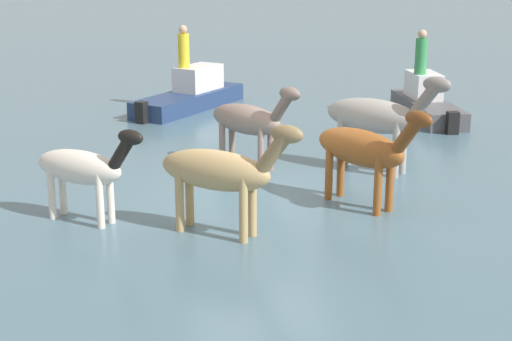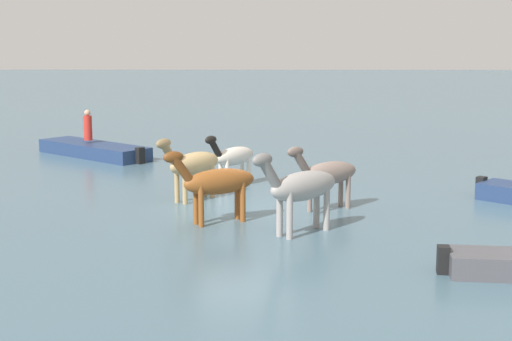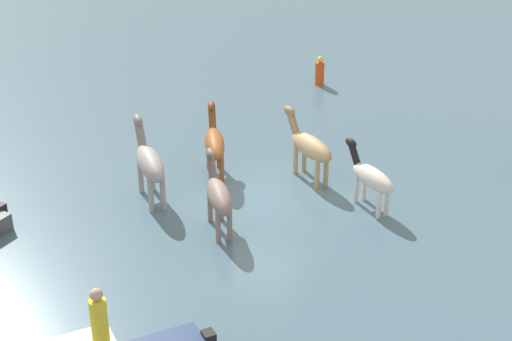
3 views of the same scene
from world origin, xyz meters
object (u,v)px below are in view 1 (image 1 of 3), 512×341
(horse_rear_stallion, at_px, (83,168))
(horse_dun_straggler, at_px, (364,149))
(horse_gray_outer, at_px, (377,117))
(boat_dinghy_port, at_px, (191,98))
(horse_dark_mare, at_px, (220,171))
(person_helmsman_aft, at_px, (421,54))
(horse_mid_herd, at_px, (249,120))
(person_spotter_bow, at_px, (184,48))
(boat_launch_far, at_px, (427,106))

(horse_rear_stallion, relative_size, horse_dun_straggler, 0.82)
(horse_gray_outer, distance_m, boat_dinghy_port, 7.77)
(horse_dark_mare, bearing_deg, person_helmsman_aft, 86.79)
(horse_dark_mare, xyz_separation_m, horse_mid_herd, (-1.20, -3.72, -0.04))
(boat_dinghy_port, height_order, person_spotter_bow, person_spotter_bow)
(person_helmsman_aft, bearing_deg, horse_rear_stallion, 37.17)
(horse_rear_stallion, bearing_deg, horse_dark_mare, 12.40)
(person_helmsman_aft, bearing_deg, horse_dark_mare, 49.12)
(horse_mid_herd, xyz_separation_m, boat_launch_far, (-5.70, -3.88, -0.71))
(boat_launch_far, distance_m, person_helmsman_aft, 1.43)
(horse_dark_mare, bearing_deg, boat_launch_far, 85.45)
(horse_dark_mare, height_order, horse_rear_stallion, horse_dark_mare)
(horse_mid_herd, distance_m, horse_dun_straggler, 3.22)
(horse_mid_herd, distance_m, person_spotter_bow, 6.46)
(horse_mid_herd, bearing_deg, person_spotter_bow, 149.23)
(horse_gray_outer, height_order, person_spotter_bow, person_spotter_bow)
(boat_dinghy_port, distance_m, person_spotter_bow, 1.42)
(boat_launch_far, relative_size, person_spotter_bow, 3.29)
(horse_dark_mare, xyz_separation_m, person_spotter_bow, (-0.59, -10.11, 0.67))
(horse_dun_straggler, bearing_deg, person_helmsman_aft, 120.68)
(boat_dinghy_port, bearing_deg, person_helmsman_aft, -69.56)
(horse_mid_herd, height_order, horse_gray_outer, horse_gray_outer)
(horse_rear_stallion, distance_m, person_helmsman_aft, 11.11)
(horse_dark_mare, distance_m, horse_dun_straggler, 2.80)
(horse_rear_stallion, xyz_separation_m, horse_gray_outer, (-5.80, -1.86, 0.21))
(horse_gray_outer, relative_size, person_spotter_bow, 1.88)
(horse_dun_straggler, height_order, boat_launch_far, horse_dun_straggler)
(horse_mid_herd, height_order, boat_dinghy_port, horse_mid_herd)
(person_spotter_bow, bearing_deg, person_helmsman_aft, 158.92)
(horse_gray_outer, height_order, person_helmsman_aft, person_helmsman_aft)
(horse_mid_herd, distance_m, horse_gray_outer, 2.61)
(horse_gray_outer, relative_size, person_helmsman_aft, 1.88)
(horse_rear_stallion, relative_size, boat_dinghy_port, 0.49)
(horse_rear_stallion, bearing_deg, horse_mid_herd, 77.51)
(horse_dark_mare, bearing_deg, person_spotter_bow, 124.33)
(horse_rear_stallion, bearing_deg, horse_gray_outer, 56.55)
(horse_dark_mare, xyz_separation_m, horse_rear_stallion, (2.12, -1.05, -0.12))
(horse_dark_mare, distance_m, boat_dinghy_port, 10.12)
(person_spotter_bow, bearing_deg, boat_launch_far, 158.27)
(boat_dinghy_port, bearing_deg, horse_mid_herd, -134.29)
(horse_mid_herd, bearing_deg, boat_launch_far, 88.07)
(horse_dun_straggler, xyz_separation_m, boat_dinghy_port, (1.92, -9.22, -0.75))
(horse_gray_outer, relative_size, horse_dun_straggler, 0.96)
(horse_mid_herd, xyz_separation_m, horse_dun_straggler, (-1.47, 2.87, 0.05))
(horse_dun_straggler, bearing_deg, person_spotter_bow, 163.67)
(horse_mid_herd, relative_size, person_helmsman_aft, 1.77)
(horse_mid_herd, relative_size, boat_dinghy_port, 0.55)
(horse_mid_herd, xyz_separation_m, boat_dinghy_port, (0.45, -6.35, -0.70))
(horse_rear_stallion, xyz_separation_m, horse_mid_herd, (-3.32, -2.66, 0.08))
(boat_dinghy_port, height_order, boat_launch_far, boat_dinghy_port)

